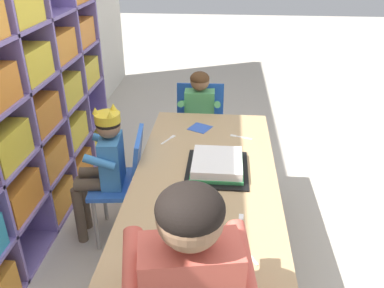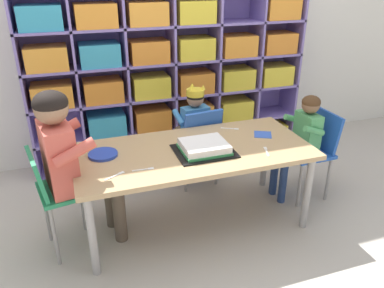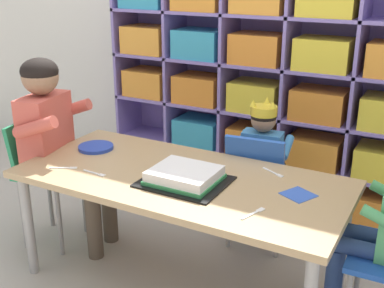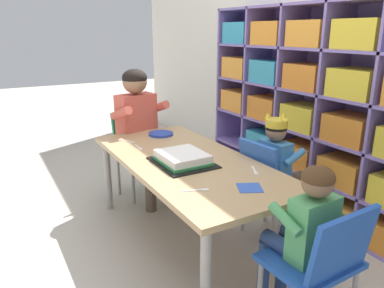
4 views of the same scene
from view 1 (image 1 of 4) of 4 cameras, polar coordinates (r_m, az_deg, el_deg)
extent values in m
plane|color=#BCB2A3|center=(2.36, 1.70, -16.37)|extent=(16.00, 16.00, 0.00)
cube|color=#7F6BB2|center=(2.35, -24.81, 3.08)|extent=(0.02, 0.31, 1.52)
cube|color=#7F6BB2|center=(2.68, -20.91, 6.71)|extent=(0.02, 0.31, 1.52)
cube|color=#7F6BB2|center=(3.02, -17.84, 9.51)|extent=(0.02, 0.31, 1.52)
cube|color=#7F6BB2|center=(3.39, -15.37, 11.71)|extent=(0.02, 0.31, 1.52)
cube|color=#7F6BB2|center=(2.72, -21.66, -11.45)|extent=(2.44, 0.31, 0.02)
cube|color=#7F6BB2|center=(2.55, -22.83, -6.15)|extent=(2.44, 0.31, 0.02)
cube|color=#7F6BB2|center=(2.41, -24.12, -0.17)|extent=(2.44, 0.31, 0.02)
cube|color=#7F6BB2|center=(2.30, -25.55, 6.48)|extent=(2.44, 0.31, 0.02)
cube|color=orange|center=(2.80, -20.04, -7.34)|extent=(0.31, 0.25, 0.18)
cube|color=orange|center=(3.11, -17.17, -3.14)|extent=(0.31, 0.25, 0.18)
cube|color=yellow|center=(3.43, -14.86, 0.28)|extent=(0.31, 0.25, 0.18)
cube|color=orange|center=(2.35, -25.03, -6.80)|extent=(0.31, 0.25, 0.18)
cube|color=orange|center=(2.65, -21.08, -1.97)|extent=(0.31, 0.25, 0.18)
cube|color=yellow|center=(2.97, -17.97, 1.85)|extent=(0.31, 0.25, 0.18)
cube|color=orange|center=(2.52, -22.22, 3.99)|extent=(0.31, 0.25, 0.18)
cube|color=yellow|center=(2.86, -18.84, 7.28)|extent=(0.31, 0.25, 0.18)
cube|color=yellow|center=(3.21, -16.16, 9.84)|extent=(0.31, 0.25, 0.18)
cube|color=yellow|center=(2.43, -23.49, 10.49)|extent=(0.31, 0.25, 0.18)
cube|color=orange|center=(2.78, -19.80, 13.09)|extent=(0.31, 0.25, 0.18)
cube|color=orange|center=(3.14, -16.89, 15.06)|extent=(0.31, 0.25, 0.18)
cube|color=yellow|center=(2.37, -24.91, 17.41)|extent=(0.31, 0.25, 0.18)
cube|color=tan|center=(2.01, 1.92, -4.81)|extent=(1.54, 0.71, 0.03)
cylinder|color=#9E9993|center=(2.77, 8.82, -2.20)|extent=(0.05, 0.05, 0.54)
cylinder|color=#9E9993|center=(2.79, -3.44, -1.69)|extent=(0.05, 0.05, 0.54)
cube|color=blue|center=(2.36, -10.82, -5.66)|extent=(0.36, 0.32, 0.03)
cube|color=blue|center=(2.26, -7.89, -2.18)|extent=(0.31, 0.10, 0.31)
cylinder|color=gray|center=(2.60, -12.46, -7.43)|extent=(0.02, 0.02, 0.35)
cylinder|color=gray|center=(2.38, -13.62, -11.22)|extent=(0.02, 0.02, 0.35)
cylinder|color=gray|center=(2.56, -7.52, -7.48)|extent=(0.02, 0.02, 0.35)
cylinder|color=gray|center=(2.34, -8.17, -11.34)|extent=(0.02, 0.02, 0.35)
cube|color=#3D7FBC|center=(2.28, -11.40, -2.40)|extent=(0.22, 0.13, 0.29)
sphere|color=#997051|center=(2.18, -11.93, 2.52)|extent=(0.13, 0.13, 0.13)
ellipsoid|color=black|center=(2.18, -11.98, 3.00)|extent=(0.14, 0.14, 0.10)
cylinder|color=yellow|center=(2.16, -12.05, 3.72)|extent=(0.14, 0.14, 0.05)
cone|color=yellow|center=(2.16, -13.71, 4.71)|extent=(0.04, 0.04, 0.04)
cone|color=yellow|center=(2.19, -11.24, 5.31)|extent=(0.04, 0.04, 0.04)
cone|color=yellow|center=(2.09, -11.68, 4.21)|extent=(0.04, 0.04, 0.04)
cylinder|color=brown|center=(2.42, -13.37, -4.06)|extent=(0.09, 0.22, 0.07)
cylinder|color=brown|center=(2.31, -13.95, -5.70)|extent=(0.09, 0.22, 0.07)
cylinder|color=brown|center=(2.56, -15.17, -8.14)|extent=(0.06, 0.06, 0.37)
cylinder|color=brown|center=(2.46, -15.80, -9.84)|extent=(0.06, 0.06, 0.37)
cylinder|color=#3D7FBC|center=(2.37, -12.08, 0.46)|extent=(0.06, 0.18, 0.10)
cylinder|color=#3D7FBC|center=(2.15, -13.18, -2.58)|extent=(0.06, 0.18, 0.10)
sphere|color=#997051|center=(1.10, -0.42, -10.52)|extent=(0.19, 0.19, 0.19)
ellipsoid|color=black|center=(1.08, -0.42, -9.33)|extent=(0.19, 0.19, 0.14)
cylinder|color=#D15647|center=(1.31, 7.08, -15.85)|extent=(0.25, 0.11, 0.14)
cylinder|color=#D15647|center=(1.29, -8.51, -16.81)|extent=(0.25, 0.11, 0.14)
cube|color=#1E4CA8|center=(2.92, 1.06, 2.07)|extent=(0.33, 0.39, 0.03)
cube|color=#1E4CA8|center=(2.99, 1.18, 5.98)|extent=(0.08, 0.35, 0.29)
cylinder|color=gray|center=(2.91, -2.21, -2.42)|extent=(0.02, 0.02, 0.36)
cylinder|color=gray|center=(2.90, 4.08, -2.58)|extent=(0.02, 0.02, 0.36)
cylinder|color=gray|center=(3.13, -1.80, -0.07)|extent=(0.02, 0.02, 0.36)
cylinder|color=gray|center=(3.12, 4.03, -0.21)|extent=(0.02, 0.02, 0.36)
cube|color=#4C9E5B|center=(2.86, 1.08, 4.86)|extent=(0.12, 0.21, 0.29)
sphere|color=brown|center=(2.78, 1.12, 8.98)|extent=(0.13, 0.13, 0.13)
ellipsoid|color=#472D19|center=(2.77, 1.13, 9.37)|extent=(0.14, 0.14, 0.10)
cylinder|color=navy|center=(2.81, -0.30, 1.86)|extent=(0.21, 0.08, 0.07)
cylinder|color=navy|center=(2.81, 2.27, 1.80)|extent=(0.21, 0.08, 0.07)
cylinder|color=navy|center=(2.82, -0.41, -3.13)|extent=(0.06, 0.06, 0.38)
cylinder|color=navy|center=(2.82, 2.15, -3.20)|extent=(0.06, 0.06, 0.38)
cylinder|color=#4C9E5B|center=(2.80, -1.51, 5.80)|extent=(0.17, 0.05, 0.10)
cylinder|color=#4C9E5B|center=(2.79, 3.64, 5.69)|extent=(0.17, 0.05, 0.10)
cube|color=black|center=(2.04, 3.60, -3.62)|extent=(0.38, 0.31, 0.01)
cube|color=white|center=(2.02, 3.63, -2.82)|extent=(0.29, 0.25, 0.06)
cube|color=#338E4C|center=(2.04, 3.61, -3.33)|extent=(0.30, 0.26, 0.02)
cylinder|color=#233DA3|center=(1.55, -2.90, -15.30)|extent=(0.19, 0.19, 0.02)
cube|color=#3356B7|center=(2.48, 1.15, 2.32)|extent=(0.16, 0.16, 0.00)
cube|color=white|center=(1.56, 8.39, -15.66)|extent=(0.09, 0.06, 0.00)
cube|color=white|center=(1.60, 7.10, -14.16)|extent=(0.04, 0.03, 0.00)
cube|color=white|center=(2.32, -3.72, 0.44)|extent=(0.09, 0.05, 0.00)
cube|color=white|center=(2.37, -2.77, 1.06)|extent=(0.04, 0.03, 0.00)
cube|color=white|center=(1.68, 7.01, -11.69)|extent=(0.09, 0.01, 0.00)
cube|color=white|center=(1.73, 7.07, -10.31)|extent=(0.04, 0.02, 0.00)
cube|color=white|center=(2.37, 7.50, 0.90)|extent=(0.04, 0.10, 0.00)
cube|color=white|center=(2.39, 5.95, 1.20)|extent=(0.03, 0.04, 0.00)
camera|label=2|loc=(2.27, 72.47, 10.02)|focal=35.93mm
camera|label=3|loc=(3.24, 39.94, 19.36)|focal=46.02mm
camera|label=4|loc=(3.71, 21.37, 21.30)|focal=34.47mm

